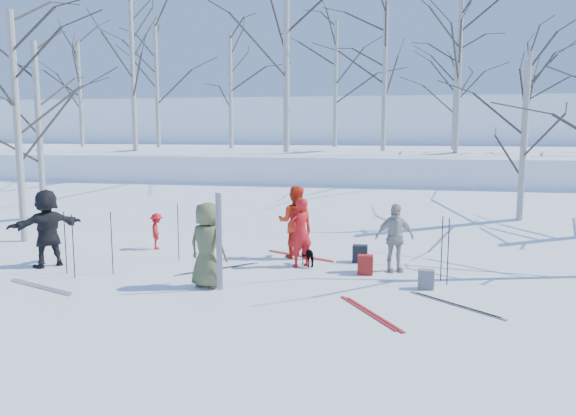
% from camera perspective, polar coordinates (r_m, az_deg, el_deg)
% --- Properties ---
extents(ground, '(120.00, 120.00, 0.00)m').
position_cam_1_polar(ground, '(11.51, -1.47, -7.46)').
color(ground, white).
rests_on(ground, ground).
extents(snow_ramp, '(70.00, 9.49, 4.12)m').
position_cam_1_polar(snow_ramp, '(18.22, 3.37, -1.21)').
color(snow_ramp, white).
rests_on(snow_ramp, ground).
extents(snow_plateau, '(70.00, 18.00, 2.20)m').
position_cam_1_polar(snow_plateau, '(28.00, 6.20, 3.75)').
color(snow_plateau, white).
rests_on(snow_plateau, ground).
extents(far_hill, '(90.00, 30.00, 6.00)m').
position_cam_1_polar(far_hill, '(48.89, 8.42, 6.70)').
color(far_hill, white).
rests_on(far_hill, ground).
extents(skier_olive_center, '(0.94, 0.75, 1.68)m').
position_cam_1_polar(skier_olive_center, '(11.02, -8.22, -3.75)').
color(skier_olive_center, '#4E5332').
rests_on(skier_olive_center, ground).
extents(skier_red_north, '(0.68, 0.64, 1.55)m').
position_cam_1_polar(skier_red_north, '(12.54, 1.27, -2.51)').
color(skier_red_north, red).
rests_on(skier_red_north, ground).
extents(skier_redor_behind, '(0.84, 0.66, 1.73)m').
position_cam_1_polar(skier_redor_behind, '(13.44, 0.72, -1.42)').
color(skier_redor_behind, red).
rests_on(skier_redor_behind, ground).
extents(skier_red_seated, '(0.56, 0.69, 0.93)m').
position_cam_1_polar(skier_red_seated, '(14.82, -13.18, -2.31)').
color(skier_red_seated, red).
rests_on(skier_red_seated, ground).
extents(skier_cream_east, '(0.95, 0.68, 1.49)m').
position_cam_1_polar(skier_cream_east, '(12.34, 10.77, -2.97)').
color(skier_cream_east, beige).
rests_on(skier_cream_east, ground).
extents(skier_grey_west, '(1.41, 1.60, 1.76)m').
position_cam_1_polar(skier_grey_west, '(13.66, -23.28, -1.87)').
color(skier_grey_west, black).
rests_on(skier_grey_west, ground).
extents(dog, '(0.59, 0.66, 0.52)m').
position_cam_1_polar(dog, '(12.73, 2.16, -4.74)').
color(dog, black).
rests_on(dog, ground).
extents(upright_ski_left, '(0.12, 0.17, 1.90)m').
position_cam_1_polar(upright_ski_left, '(10.71, -7.14, -3.46)').
color(upright_ski_left, silver).
rests_on(upright_ski_left, ground).
extents(upright_ski_right, '(0.13, 0.23, 1.89)m').
position_cam_1_polar(upright_ski_right, '(10.69, -6.90, -3.48)').
color(upright_ski_right, silver).
rests_on(upright_ski_right, ground).
extents(ski_pair_a, '(1.73, 2.06, 0.02)m').
position_cam_1_polar(ski_pair_a, '(13.70, 1.25, -4.88)').
color(ski_pair_a, maroon).
rests_on(ski_pair_a, ground).
extents(ski_pair_b, '(2.10, 2.10, 0.02)m').
position_cam_1_polar(ski_pair_b, '(12.54, -7.12, -6.17)').
color(ski_pair_b, silver).
rests_on(ski_pair_b, ground).
extents(ski_pair_c, '(1.91, 2.08, 0.02)m').
position_cam_1_polar(ski_pair_c, '(9.67, 8.34, -10.52)').
color(ski_pair_c, maroon).
rests_on(ski_pair_c, ground).
extents(ski_pair_d, '(2.09, 2.10, 0.02)m').
position_cam_1_polar(ski_pair_d, '(10.42, 16.66, -9.41)').
color(ski_pair_d, silver).
rests_on(ski_pair_d, ground).
extents(ski_pair_e, '(1.51, 2.04, 0.02)m').
position_cam_1_polar(ski_pair_e, '(12.10, -23.82, -7.33)').
color(ski_pair_e, silver).
rests_on(ski_pair_e, ground).
extents(ski_pole_a, '(0.02, 0.02, 1.34)m').
position_cam_1_polar(ski_pole_a, '(11.54, 15.96, -4.30)').
color(ski_pole_a, black).
rests_on(ski_pole_a, ground).
extents(ski_pole_b, '(0.02, 0.02, 1.34)m').
position_cam_1_polar(ski_pole_b, '(12.50, -17.47, -3.43)').
color(ski_pole_b, black).
rests_on(ski_pole_b, ground).
extents(ski_pole_c, '(0.02, 0.02, 1.34)m').
position_cam_1_polar(ski_pole_c, '(13.46, -11.10, -2.40)').
color(ski_pole_c, black).
rests_on(ski_pole_c, ground).
extents(ski_pole_d, '(0.02, 0.02, 1.34)m').
position_cam_1_polar(ski_pole_d, '(11.81, 15.35, -4.00)').
color(ski_pole_d, black).
rests_on(ski_pole_d, ground).
extents(ski_pole_e, '(0.02, 0.02, 1.34)m').
position_cam_1_polar(ski_pole_e, '(12.42, -20.98, -3.66)').
color(ski_pole_e, black).
rests_on(ski_pole_e, ground).
extents(ski_pole_f, '(0.02, 0.02, 1.34)m').
position_cam_1_polar(ski_pole_f, '(12.88, -21.68, -3.29)').
color(ski_pole_f, black).
rests_on(ski_pole_f, ground).
extents(backpack_red, '(0.32, 0.22, 0.42)m').
position_cam_1_polar(backpack_red, '(12.10, 7.87, -5.73)').
color(backpack_red, maroon).
rests_on(backpack_red, ground).
extents(backpack_grey, '(0.30, 0.20, 0.38)m').
position_cam_1_polar(backpack_grey, '(11.25, 13.84, -7.05)').
color(backpack_grey, slate).
rests_on(backpack_grey, ground).
extents(backpack_dark, '(0.34, 0.24, 0.40)m').
position_cam_1_polar(backpack_dark, '(13.18, 7.33, -4.62)').
color(backpack_dark, black).
rests_on(backpack_dark, ground).
extents(birch_plateau_a, '(5.00, 5.00, 6.29)m').
position_cam_1_polar(birch_plateau_a, '(24.72, -15.50, 13.03)').
color(birch_plateau_a, silver).
rests_on(birch_plateau_a, snow_plateau).
extents(birch_plateau_b, '(4.78, 4.78, 5.97)m').
position_cam_1_polar(birch_plateau_b, '(27.76, 4.85, 12.38)').
color(birch_plateau_b, silver).
rests_on(birch_plateau_b, snow_plateau).
extents(birch_plateau_c, '(6.16, 6.16, 7.94)m').
position_cam_1_polar(birch_plateau_c, '(21.55, -0.17, 16.31)').
color(birch_plateau_c, silver).
rests_on(birch_plateau_c, snow_plateau).
extents(birch_plateau_d, '(4.66, 4.66, 5.80)m').
position_cam_1_polar(birch_plateau_d, '(27.51, -13.19, 12.06)').
color(birch_plateau_d, silver).
rests_on(birch_plateau_d, snow_plateau).
extents(birch_plateau_e, '(4.18, 4.18, 5.11)m').
position_cam_1_polar(birch_plateau_e, '(29.11, -20.39, 10.86)').
color(birch_plateau_e, silver).
rests_on(birch_plateau_e, snow_plateau).
extents(birch_plateau_g, '(4.51, 4.51, 5.58)m').
position_cam_1_polar(birch_plateau_g, '(22.93, 9.78, 12.72)').
color(birch_plateau_g, silver).
rests_on(birch_plateau_g, snow_plateau).
extents(birch_plateau_h, '(4.15, 4.15, 5.07)m').
position_cam_1_polar(birch_plateau_h, '(25.79, -5.86, 11.70)').
color(birch_plateau_h, silver).
rests_on(birch_plateau_h, snow_plateau).
extents(birch_plateau_i, '(4.71, 4.71, 5.86)m').
position_cam_1_polar(birch_plateau_i, '(22.25, 16.95, 13.01)').
color(birch_plateau_i, silver).
rests_on(birch_plateau_i, snow_plateau).
extents(birch_plateau_j, '(3.37, 3.37, 3.95)m').
position_cam_1_polar(birch_plateau_j, '(23.93, 23.18, 10.05)').
color(birch_plateau_j, silver).
rests_on(birch_plateau_j, snow_plateau).
extents(birch_plateau_k, '(3.65, 3.65, 4.35)m').
position_cam_1_polar(birch_plateau_k, '(25.39, 16.60, 10.66)').
color(birch_plateau_k, silver).
rests_on(birch_plateau_k, snow_plateau).
extents(birch_edge_a, '(4.91, 4.91, 6.16)m').
position_cam_1_polar(birch_edge_a, '(16.85, -25.79, 7.27)').
color(birch_edge_a, silver).
rests_on(birch_edge_a, ground).
extents(birch_edge_d, '(4.62, 4.62, 5.75)m').
position_cam_1_polar(birch_edge_d, '(19.35, -23.95, 6.76)').
color(birch_edge_d, silver).
rests_on(birch_edge_d, ground).
extents(birch_edge_e, '(4.03, 4.03, 4.90)m').
position_cam_1_polar(birch_edge_e, '(17.02, 22.78, 5.33)').
color(birch_edge_e, silver).
rests_on(birch_edge_e, ground).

